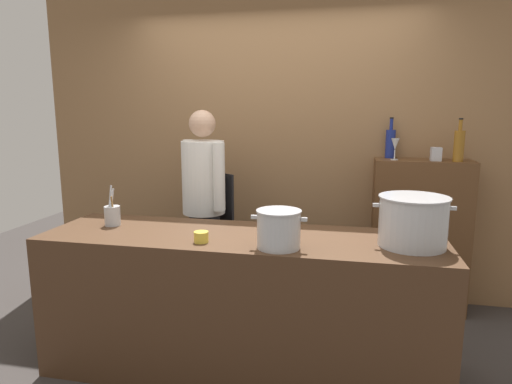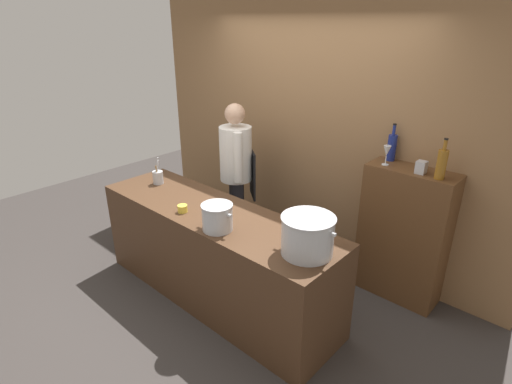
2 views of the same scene
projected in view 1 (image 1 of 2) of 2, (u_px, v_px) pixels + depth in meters
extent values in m
plane|color=#383330|center=(241.00, 368.00, 2.88)|extent=(8.00, 8.00, 0.00)
cube|color=olive|center=(277.00, 128.00, 3.96)|extent=(4.40, 0.10, 3.00)
cube|color=#472D1C|center=(241.00, 304.00, 2.80)|extent=(2.46, 0.70, 0.90)
cube|color=brown|center=(419.00, 236.00, 3.66)|extent=(0.76, 0.32, 1.27)
cylinder|color=black|center=(212.00, 265.00, 3.57)|extent=(0.14, 0.14, 0.84)
cylinder|color=black|center=(199.00, 259.00, 3.73)|extent=(0.14, 0.14, 0.84)
cylinder|color=white|center=(203.00, 177.00, 3.52)|extent=(0.34, 0.34, 0.58)
cube|color=black|center=(222.00, 204.00, 3.68)|extent=(0.25, 0.20, 0.52)
cylinder|color=white|center=(219.00, 177.00, 3.35)|extent=(0.09, 0.09, 0.52)
cylinder|color=white|center=(189.00, 171.00, 3.68)|extent=(0.09, 0.09, 0.52)
sphere|color=tan|center=(202.00, 124.00, 3.44)|extent=(0.21, 0.21, 0.21)
cylinder|color=#B7BABF|center=(413.00, 222.00, 2.48)|extent=(0.37, 0.37, 0.28)
cylinder|color=#B7BABF|center=(414.00, 197.00, 2.45)|extent=(0.39, 0.39, 0.01)
cube|color=#B7BABF|center=(376.00, 205.00, 2.50)|extent=(0.04, 0.02, 0.02)
cube|color=#B7BABF|center=(453.00, 208.00, 2.42)|extent=(0.04, 0.02, 0.02)
cylinder|color=#B7BABF|center=(279.00, 230.00, 2.45)|extent=(0.24, 0.24, 0.21)
cylinder|color=#B7BABF|center=(279.00, 211.00, 2.43)|extent=(0.25, 0.25, 0.01)
cube|color=#B7BABF|center=(254.00, 217.00, 2.47)|extent=(0.04, 0.02, 0.02)
cube|color=#B7BABF|center=(304.00, 219.00, 2.41)|extent=(0.04, 0.02, 0.02)
cylinder|color=#B7BABF|center=(112.00, 216.00, 2.94)|extent=(0.10, 0.10, 0.13)
cylinder|color=#B7BABF|center=(110.00, 204.00, 2.94)|extent=(0.03, 0.04, 0.25)
cylinder|color=olive|center=(113.00, 210.00, 2.91)|extent=(0.02, 0.02, 0.18)
cylinder|color=#B7BABF|center=(111.00, 205.00, 2.94)|extent=(0.04, 0.04, 0.23)
cylinder|color=#B7BABF|center=(111.00, 207.00, 2.93)|extent=(0.02, 0.04, 0.21)
cylinder|color=yellow|center=(201.00, 237.00, 2.56)|extent=(0.09, 0.09, 0.06)
cylinder|color=navy|center=(390.00, 144.00, 3.67)|extent=(0.08, 0.08, 0.23)
cylinder|color=navy|center=(391.00, 124.00, 3.64)|extent=(0.03, 0.03, 0.09)
cylinder|color=black|center=(392.00, 118.00, 3.63)|extent=(0.03, 0.03, 0.01)
cylinder|color=#8C5919|center=(459.00, 146.00, 3.40)|extent=(0.08, 0.08, 0.24)
cylinder|color=#8C5919|center=(461.00, 125.00, 3.37)|extent=(0.03, 0.03, 0.08)
cylinder|color=black|center=(461.00, 119.00, 3.37)|extent=(0.03, 0.03, 0.01)
cylinder|color=silver|center=(394.00, 160.00, 3.54)|extent=(0.06, 0.06, 0.01)
cylinder|color=silver|center=(395.00, 154.00, 3.54)|extent=(0.01, 0.01, 0.07)
cone|color=silver|center=(395.00, 144.00, 3.52)|extent=(0.07, 0.07, 0.09)
cube|color=#B2B2B7|center=(436.00, 154.00, 3.47)|extent=(0.08, 0.08, 0.11)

